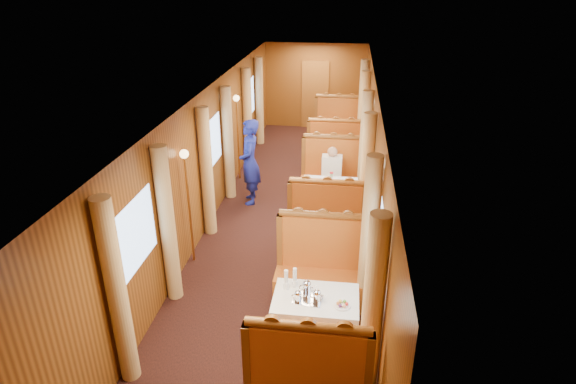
% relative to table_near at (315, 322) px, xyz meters
% --- Properties ---
extents(floor, '(3.00, 12.00, 0.01)m').
position_rel_table_near_xyz_m(floor, '(-0.75, 3.50, -0.38)').
color(floor, black).
rests_on(floor, ground).
extents(ceiling, '(3.00, 12.00, 0.01)m').
position_rel_table_near_xyz_m(ceiling, '(-0.75, 3.50, 2.12)').
color(ceiling, silver).
rests_on(ceiling, wall_left).
extents(wall_far, '(3.00, 0.01, 2.50)m').
position_rel_table_near_xyz_m(wall_far, '(-0.75, 9.50, 0.88)').
color(wall_far, brown).
rests_on(wall_far, floor).
extents(wall_left, '(0.01, 12.00, 2.50)m').
position_rel_table_near_xyz_m(wall_left, '(-2.25, 3.50, 0.88)').
color(wall_left, brown).
rests_on(wall_left, floor).
extents(wall_right, '(0.01, 12.00, 2.50)m').
position_rel_table_near_xyz_m(wall_right, '(0.75, 3.50, 0.88)').
color(wall_right, brown).
rests_on(wall_right, floor).
extents(doorway_far, '(0.80, 0.04, 2.00)m').
position_rel_table_near_xyz_m(doorway_far, '(-0.75, 9.47, 0.62)').
color(doorway_far, '#915721').
rests_on(doorway_far, floor).
extents(table_near, '(1.05, 0.72, 0.75)m').
position_rel_table_near_xyz_m(table_near, '(0.00, 0.00, 0.00)').
color(table_near, white).
rests_on(table_near, floor).
extents(banquette_near_fwd, '(1.30, 0.55, 1.34)m').
position_rel_table_near_xyz_m(banquette_near_fwd, '(0.00, -1.01, 0.05)').
color(banquette_near_fwd, '#AA3812').
rests_on(banquette_near_fwd, floor).
extents(banquette_near_aft, '(1.30, 0.55, 1.34)m').
position_rel_table_near_xyz_m(banquette_near_aft, '(0.00, 1.01, 0.05)').
color(banquette_near_aft, '#AA3812').
rests_on(banquette_near_aft, floor).
extents(table_mid, '(1.05, 0.72, 0.75)m').
position_rel_table_near_xyz_m(table_mid, '(0.00, 3.50, 0.00)').
color(table_mid, white).
rests_on(table_mid, floor).
extents(banquette_mid_fwd, '(1.30, 0.55, 1.34)m').
position_rel_table_near_xyz_m(banquette_mid_fwd, '(0.00, 2.49, 0.05)').
color(banquette_mid_fwd, '#AA3812').
rests_on(banquette_mid_fwd, floor).
extents(banquette_mid_aft, '(1.30, 0.55, 1.34)m').
position_rel_table_near_xyz_m(banquette_mid_aft, '(0.00, 4.51, 0.05)').
color(banquette_mid_aft, '#AA3812').
rests_on(banquette_mid_aft, floor).
extents(table_far, '(1.05, 0.72, 0.75)m').
position_rel_table_near_xyz_m(table_far, '(0.00, 7.00, 0.00)').
color(table_far, white).
rests_on(table_far, floor).
extents(banquette_far_fwd, '(1.30, 0.55, 1.34)m').
position_rel_table_near_xyz_m(banquette_far_fwd, '(0.00, 5.99, 0.05)').
color(banquette_far_fwd, '#AA3812').
rests_on(banquette_far_fwd, floor).
extents(banquette_far_aft, '(1.30, 0.55, 1.34)m').
position_rel_table_near_xyz_m(banquette_far_aft, '(0.00, 8.01, 0.05)').
color(banquette_far_aft, '#AA3812').
rests_on(banquette_far_aft, floor).
extents(tea_tray, '(0.37, 0.30, 0.01)m').
position_rel_table_near_xyz_m(tea_tray, '(-0.10, -0.06, 0.38)').
color(tea_tray, silver).
rests_on(tea_tray, table_near).
extents(teapot_left, '(0.16, 0.12, 0.12)m').
position_rel_table_near_xyz_m(teapot_left, '(-0.21, -0.11, 0.44)').
color(teapot_left, silver).
rests_on(teapot_left, tea_tray).
extents(teapot_right, '(0.18, 0.14, 0.13)m').
position_rel_table_near_xyz_m(teapot_right, '(0.02, -0.08, 0.44)').
color(teapot_right, silver).
rests_on(teapot_right, tea_tray).
extents(teapot_back, '(0.19, 0.15, 0.14)m').
position_rel_table_near_xyz_m(teapot_back, '(-0.12, 0.07, 0.45)').
color(teapot_back, silver).
rests_on(teapot_back, tea_tray).
extents(fruit_plate, '(0.20, 0.20, 0.05)m').
position_rel_table_near_xyz_m(fruit_plate, '(0.33, -0.12, 0.39)').
color(fruit_plate, white).
rests_on(fruit_plate, table_near).
extents(cup_inboard, '(0.08, 0.08, 0.26)m').
position_rel_table_near_xyz_m(cup_inboard, '(-0.39, 0.15, 0.48)').
color(cup_inboard, white).
rests_on(cup_inboard, table_near).
extents(cup_outboard, '(0.08, 0.08, 0.26)m').
position_rel_table_near_xyz_m(cup_outboard, '(-0.28, 0.20, 0.48)').
color(cup_outboard, white).
rests_on(cup_outboard, table_near).
extents(rose_vase_mid, '(0.06, 0.06, 0.36)m').
position_rel_table_near_xyz_m(rose_vase_mid, '(0.02, 3.47, 0.55)').
color(rose_vase_mid, silver).
rests_on(rose_vase_mid, table_mid).
extents(rose_vase_far, '(0.06, 0.06, 0.36)m').
position_rel_table_near_xyz_m(rose_vase_far, '(0.03, 7.02, 0.55)').
color(rose_vase_far, silver).
rests_on(rose_vase_far, table_far).
extents(window_left_near, '(0.01, 1.20, 0.90)m').
position_rel_table_near_xyz_m(window_left_near, '(-2.24, 0.00, 1.07)').
color(window_left_near, '#88ADDC').
rests_on(window_left_near, wall_left).
extents(curtain_left_near_a, '(0.22, 0.22, 2.35)m').
position_rel_table_near_xyz_m(curtain_left_near_a, '(-2.13, -0.78, 0.80)').
color(curtain_left_near_a, tan).
rests_on(curtain_left_near_a, floor).
extents(curtain_left_near_b, '(0.22, 0.22, 2.35)m').
position_rel_table_near_xyz_m(curtain_left_near_b, '(-2.13, 0.78, 0.80)').
color(curtain_left_near_b, tan).
rests_on(curtain_left_near_b, floor).
extents(window_right_near, '(0.01, 1.20, 0.90)m').
position_rel_table_near_xyz_m(window_right_near, '(0.74, 0.00, 1.07)').
color(window_right_near, '#88ADDC').
rests_on(window_right_near, wall_right).
extents(curtain_right_near_a, '(0.22, 0.22, 2.35)m').
position_rel_table_near_xyz_m(curtain_right_near_a, '(0.63, -0.78, 0.80)').
color(curtain_right_near_a, tan).
rests_on(curtain_right_near_a, floor).
extents(curtain_right_near_b, '(0.22, 0.22, 2.35)m').
position_rel_table_near_xyz_m(curtain_right_near_b, '(0.63, 0.78, 0.80)').
color(curtain_right_near_b, tan).
rests_on(curtain_right_near_b, floor).
extents(window_left_mid, '(0.01, 1.20, 0.90)m').
position_rel_table_near_xyz_m(window_left_mid, '(-2.24, 3.50, 1.07)').
color(window_left_mid, '#88ADDC').
rests_on(window_left_mid, wall_left).
extents(curtain_left_mid_a, '(0.22, 0.22, 2.35)m').
position_rel_table_near_xyz_m(curtain_left_mid_a, '(-2.13, 2.72, 0.80)').
color(curtain_left_mid_a, tan).
rests_on(curtain_left_mid_a, floor).
extents(curtain_left_mid_b, '(0.22, 0.22, 2.35)m').
position_rel_table_near_xyz_m(curtain_left_mid_b, '(-2.13, 4.28, 0.80)').
color(curtain_left_mid_b, tan).
rests_on(curtain_left_mid_b, floor).
extents(window_right_mid, '(0.01, 1.20, 0.90)m').
position_rel_table_near_xyz_m(window_right_mid, '(0.74, 3.50, 1.07)').
color(window_right_mid, '#88ADDC').
rests_on(window_right_mid, wall_right).
extents(curtain_right_mid_a, '(0.22, 0.22, 2.35)m').
position_rel_table_near_xyz_m(curtain_right_mid_a, '(0.63, 2.72, 0.80)').
color(curtain_right_mid_a, tan).
rests_on(curtain_right_mid_a, floor).
extents(curtain_right_mid_b, '(0.22, 0.22, 2.35)m').
position_rel_table_near_xyz_m(curtain_right_mid_b, '(0.63, 4.28, 0.80)').
color(curtain_right_mid_b, tan).
rests_on(curtain_right_mid_b, floor).
extents(window_left_far, '(0.01, 1.20, 0.90)m').
position_rel_table_near_xyz_m(window_left_far, '(-2.24, 7.00, 1.07)').
color(window_left_far, '#88ADDC').
rests_on(window_left_far, wall_left).
extents(curtain_left_far_a, '(0.22, 0.22, 2.35)m').
position_rel_table_near_xyz_m(curtain_left_far_a, '(-2.13, 6.22, 0.80)').
color(curtain_left_far_a, tan).
rests_on(curtain_left_far_a, floor).
extents(curtain_left_far_b, '(0.22, 0.22, 2.35)m').
position_rel_table_near_xyz_m(curtain_left_far_b, '(-2.13, 7.78, 0.80)').
color(curtain_left_far_b, tan).
rests_on(curtain_left_far_b, floor).
extents(window_right_far, '(0.01, 1.20, 0.90)m').
position_rel_table_near_xyz_m(window_right_far, '(0.74, 7.00, 1.07)').
color(window_right_far, '#88ADDC').
rests_on(window_right_far, wall_right).
extents(curtain_right_far_a, '(0.22, 0.22, 2.35)m').
position_rel_table_near_xyz_m(curtain_right_far_a, '(0.63, 6.22, 0.80)').
color(curtain_right_far_a, tan).
rests_on(curtain_right_far_a, floor).
extents(curtain_right_far_b, '(0.22, 0.22, 2.35)m').
position_rel_table_near_xyz_m(curtain_right_far_b, '(0.63, 7.78, 0.80)').
color(curtain_right_far_b, tan).
rests_on(curtain_right_far_b, floor).
extents(sconce_left_fore, '(0.14, 0.14, 1.95)m').
position_rel_table_near_xyz_m(sconce_left_fore, '(-2.15, 1.75, 1.01)').
color(sconce_left_fore, '#BF8C3F').
rests_on(sconce_left_fore, floor).
extents(sconce_right_fore, '(0.14, 0.14, 1.95)m').
position_rel_table_near_xyz_m(sconce_right_fore, '(0.65, 1.75, 1.01)').
color(sconce_right_fore, '#BF8C3F').
rests_on(sconce_right_fore, floor).
extents(sconce_left_aft, '(0.14, 0.14, 1.95)m').
position_rel_table_near_xyz_m(sconce_left_aft, '(-2.15, 5.25, 1.01)').
color(sconce_left_aft, '#BF8C3F').
rests_on(sconce_left_aft, floor).
extents(sconce_right_aft, '(0.14, 0.14, 1.95)m').
position_rel_table_near_xyz_m(sconce_right_aft, '(0.65, 5.25, 1.01)').
color(sconce_right_aft, '#BF8C3F').
rests_on(sconce_right_aft, floor).
extents(steward, '(0.54, 0.71, 1.76)m').
position_rel_table_near_xyz_m(steward, '(-1.65, 4.07, 0.51)').
color(steward, navy).
rests_on(steward, floor).
extents(passenger, '(0.40, 0.44, 0.76)m').
position_rel_table_near_xyz_m(passenger, '(-0.00, 4.22, 0.37)').
color(passenger, beige).
rests_on(passenger, banquette_mid_aft).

